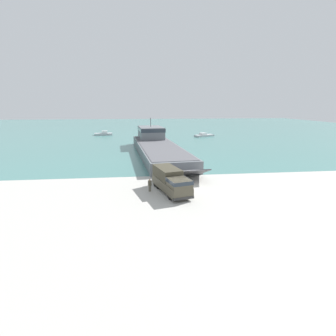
# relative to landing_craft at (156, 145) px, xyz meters

# --- Properties ---
(ground_plane) EXTENTS (240.00, 240.00, 0.00)m
(ground_plane) POSITION_rel_landing_craft_xyz_m (2.93, -27.71, -1.89)
(ground_plane) COLOR #B7B5AD
(water_surface) EXTENTS (240.00, 180.00, 0.01)m
(water_surface) POSITION_rel_landing_craft_xyz_m (2.93, 68.21, -1.89)
(water_surface) COLOR #477F7A
(water_surface) RESTS_ON ground_plane
(landing_craft) EXTENTS (11.98, 43.61, 7.78)m
(landing_craft) POSITION_rel_landing_craft_xyz_m (0.00, 0.00, 0.00)
(landing_craft) COLOR slate
(landing_craft) RESTS_ON ground_plane
(military_truck) EXTENTS (4.61, 8.63, 3.04)m
(military_truck) POSITION_rel_landing_craft_xyz_m (-0.14, -29.92, -0.31)
(military_truck) COLOR #4C4738
(military_truck) RESTS_ON ground_plane
(soldier_on_ramp) EXTENTS (0.47, 0.31, 1.72)m
(soldier_on_ramp) POSITION_rel_landing_craft_xyz_m (-2.88, -29.37, -0.90)
(soldier_on_ramp) COLOR #4C4738
(soldier_on_ramp) RESTS_ON ground_plane
(moored_boat_a) EXTENTS (6.90, 3.51, 1.62)m
(moored_boat_a) POSITION_rel_landing_craft_xyz_m (-17.42, 39.43, -1.36)
(moored_boat_a) COLOR #B7BABF
(moored_boat_a) RESTS_ON ground_plane
(moored_boat_b) EXTENTS (8.00, 6.01, 1.35)m
(moored_boat_b) POSITION_rel_landing_craft_xyz_m (19.54, 31.00, -1.45)
(moored_boat_b) COLOR #B7BABF
(moored_boat_b) RESTS_ON ground_plane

